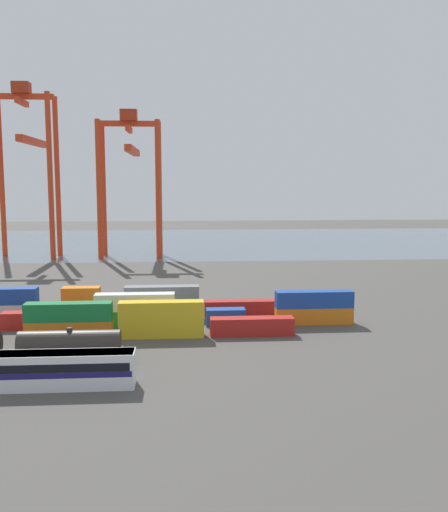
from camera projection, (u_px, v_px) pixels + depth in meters
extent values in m
plane|color=#4C4944|center=(127.00, 285.00, 122.67)|extent=(420.00, 420.00, 0.00)
cube|color=slate|center=(150.00, 242.00, 212.67)|extent=(400.00, 110.00, 0.01)
cube|color=silver|center=(36.00, 371.00, 60.87)|extent=(21.10, 3.10, 3.90)
cube|color=navy|center=(36.00, 372.00, 60.88)|extent=(20.68, 3.14, 0.64)
cube|color=black|center=(36.00, 365.00, 60.79)|extent=(20.26, 3.13, 0.90)
cube|color=slate|center=(35.00, 355.00, 60.65)|extent=(20.89, 2.85, 0.36)
cube|color=#232326|center=(70.00, 359.00, 69.36)|extent=(12.20, 2.50, 1.10)
cylinder|color=#2D2823|center=(70.00, 343.00, 69.10)|extent=(12.20, 3.05, 3.05)
cylinder|color=#2D2823|center=(69.00, 329.00, 68.88)|extent=(0.70, 0.70, 0.36)
cube|color=orange|center=(69.00, 330.00, 80.41)|extent=(12.10, 2.44, 2.60)
cube|color=#197538|center=(69.00, 312.00, 80.07)|extent=(12.10, 2.44, 2.60)
cube|color=gold|center=(162.00, 328.00, 81.35)|extent=(12.10, 2.44, 2.60)
cube|color=gold|center=(161.00, 310.00, 81.02)|extent=(12.10, 2.44, 2.60)
cube|color=#AD211C|center=(252.00, 326.00, 82.30)|extent=(12.10, 2.44, 2.60)
cube|color=#AD211C|center=(43.00, 320.00, 86.03)|extent=(12.10, 2.44, 2.60)
cube|color=#197538|center=(135.00, 319.00, 87.04)|extent=(12.10, 2.44, 2.60)
cube|color=silver|center=(135.00, 302.00, 86.70)|extent=(12.10, 2.44, 2.60)
cube|color=#1C4299|center=(226.00, 317.00, 88.05)|extent=(6.04, 2.44, 2.60)
cube|color=orange|center=(314.00, 315.00, 89.06)|extent=(12.10, 2.44, 2.60)
cube|color=#1C4299|center=(314.00, 299.00, 88.72)|extent=(12.10, 2.44, 2.60)
cube|color=silver|center=(0.00, 312.00, 91.42)|extent=(12.10, 2.44, 2.60)
cube|color=#1C4299|center=(82.00, 311.00, 92.36)|extent=(6.04, 2.44, 2.60)
cube|color=orange|center=(81.00, 295.00, 92.03)|extent=(6.04, 2.44, 2.60)
cube|color=gold|center=(162.00, 309.00, 93.31)|extent=(12.10, 2.44, 2.60)
cube|color=slate|center=(162.00, 294.00, 92.98)|extent=(12.10, 2.44, 2.60)
cube|color=#AD211C|center=(241.00, 308.00, 94.26)|extent=(12.10, 2.44, 2.60)
cylinder|color=red|center=(50.00, 177.00, 160.97)|extent=(1.50, 1.50, 47.24)
cylinder|color=red|center=(1.00, 177.00, 169.09)|extent=(1.50, 1.50, 47.24)
cylinder|color=red|center=(57.00, 177.00, 170.28)|extent=(1.50, 1.50, 47.24)
cube|color=red|center=(22.00, 96.00, 162.12)|extent=(17.99, 1.20, 1.60)
cube|color=red|center=(22.00, 102.00, 162.32)|extent=(1.20, 11.01, 1.60)
cube|color=red|center=(34.00, 142.00, 174.77)|extent=(2.00, 32.16, 2.00)
cube|color=#9F2C14|center=(21.00, 88.00, 161.81)|extent=(4.80, 4.00, 3.20)
cylinder|color=red|center=(99.00, 190.00, 162.61)|extent=(1.50, 1.50, 39.86)
cylinder|color=red|center=(158.00, 190.00, 163.83)|extent=(1.50, 1.50, 39.86)
cylinder|color=red|center=(103.00, 190.00, 171.56)|extent=(1.50, 1.50, 39.86)
cylinder|color=red|center=(159.00, 190.00, 172.78)|extent=(1.50, 1.50, 39.86)
cube|color=red|center=(129.00, 124.00, 165.25)|extent=(18.42, 1.20, 1.60)
cube|color=red|center=(129.00, 129.00, 165.46)|extent=(1.20, 10.65, 1.60)
cube|color=red|center=(133.00, 151.00, 177.86)|extent=(2.00, 33.77, 2.00)
cube|color=#9F2C14|center=(129.00, 115.00, 164.95)|extent=(4.80, 4.00, 3.20)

